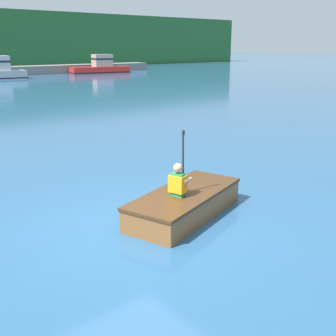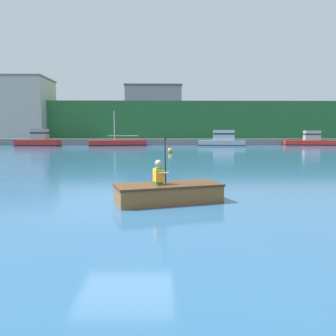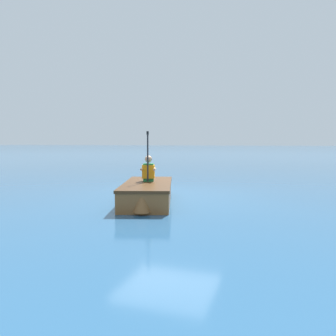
# 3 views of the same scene
# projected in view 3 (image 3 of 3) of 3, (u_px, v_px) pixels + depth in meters

# --- Properties ---
(ground_plane) EXTENTS (300.00, 300.00, 0.00)m
(ground_plane) POSITION_uv_depth(u_px,v_px,m) (168.00, 196.00, 8.60)
(ground_plane) COLOR #28567F
(rowboat_foreground) EXTENTS (2.86, 1.83, 0.47)m
(rowboat_foreground) POSITION_uv_depth(u_px,v_px,m) (147.00, 192.00, 7.52)
(rowboat_foreground) COLOR brown
(rowboat_foreground) RESTS_ON ground
(person_paddler) EXTENTS (0.41, 0.42, 1.18)m
(person_paddler) POSITION_uv_depth(u_px,v_px,m) (148.00, 170.00, 7.78)
(person_paddler) COLOR #267F3F
(person_paddler) RESTS_ON rowboat_foreground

